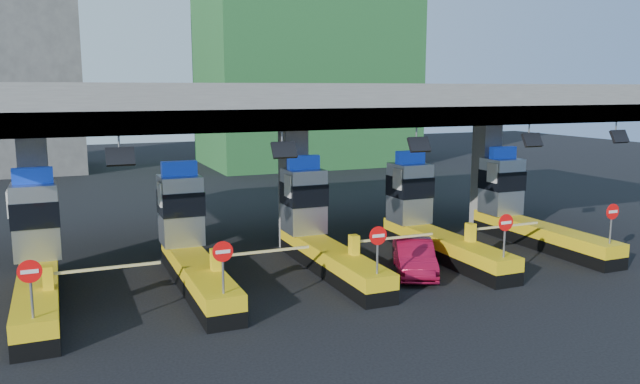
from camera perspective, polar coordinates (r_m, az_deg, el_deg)
name	(u,v)px	position (r m, az deg, el deg)	size (l,w,h in m)	color
ground	(321,266)	(24.40, 0.08, -6.82)	(120.00, 120.00, 0.00)	black
toll_canopy	(294,106)	(26.09, -2.40, 7.90)	(28.00, 12.09, 7.00)	slate
toll_lane_far_left	(37,257)	(22.52, -24.47, -5.39)	(4.43, 8.00, 4.16)	black
toll_lane_left	(190,242)	(22.88, -11.84, -4.50)	(4.43, 8.00, 4.16)	black
toll_lane_center	(318,230)	(24.29, -0.17, -3.48)	(4.43, 8.00, 4.16)	black
toll_lane_right	(428,220)	(26.58, 9.83, -2.49)	(4.43, 8.00, 4.16)	black
toll_lane_far_right	(522,211)	(29.55, 18.02, -1.62)	(4.43, 8.00, 4.16)	black
bg_building_scaffold	(305,7)	(58.03, -1.41, 16.54)	(18.00, 12.00, 28.00)	#1E5926
red_car	(414,257)	(23.57, 8.61, -5.91)	(1.35, 3.86, 1.27)	maroon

